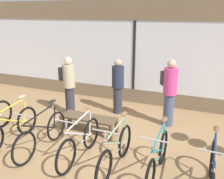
% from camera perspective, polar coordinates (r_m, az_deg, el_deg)
% --- Properties ---
extents(ground_plane, '(24.00, 24.00, 0.00)m').
position_cam_1_polar(ground_plane, '(5.57, -5.80, -13.52)').
color(ground_plane, '#99754C').
extents(shop_back_wall, '(12.00, 0.08, 3.20)m').
position_cam_1_polar(shop_back_wall, '(7.87, 5.12, 8.46)').
color(shop_back_wall, '#7A664C').
rests_on(shop_back_wall, ground_plane).
extents(bicycle_left, '(0.46, 1.74, 1.02)m').
position_cam_1_polar(bicycle_left, '(6.06, -22.11, -8.10)').
color(bicycle_left, black).
rests_on(bicycle_left, ground_plane).
extents(bicycle_center_left, '(0.46, 1.74, 1.02)m').
position_cam_1_polar(bicycle_center_left, '(5.54, -15.71, -9.77)').
color(bicycle_center_left, black).
rests_on(bicycle_center_left, ground_plane).
extents(bicycle_center, '(0.46, 1.67, 1.02)m').
position_cam_1_polar(bicycle_center, '(5.10, -7.31, -11.77)').
color(bicycle_center, black).
rests_on(bicycle_center, ground_plane).
extents(bicycle_center_right, '(0.46, 1.70, 1.02)m').
position_cam_1_polar(bicycle_center_right, '(4.76, 0.84, -13.98)').
color(bicycle_center_right, black).
rests_on(bicycle_center_right, ground_plane).
extents(bicycle_right, '(0.46, 1.71, 1.02)m').
position_cam_1_polar(bicycle_right, '(4.61, 10.36, -15.41)').
color(bicycle_right, black).
rests_on(bicycle_right, ground_plane).
extents(bicycle_far_right, '(0.46, 1.70, 1.02)m').
position_cam_1_polar(bicycle_far_right, '(4.52, 21.84, -17.27)').
color(bicycle_far_right, black).
rests_on(bicycle_far_right, ground_plane).
extents(display_bench, '(1.40, 0.44, 0.40)m').
position_cam_1_polar(display_bench, '(6.17, -5.37, -6.80)').
color(display_bench, brown).
rests_on(display_bench, ground_plane).
extents(customer_near_rack, '(0.54, 0.55, 1.74)m').
position_cam_1_polar(customer_near_rack, '(6.46, 12.98, -0.25)').
color(customer_near_rack, '#424C6B').
rests_on(customer_near_rack, ground_plane).
extents(customer_by_window, '(0.55, 0.43, 1.67)m').
position_cam_1_polar(customer_by_window, '(7.12, -9.87, 1.24)').
color(customer_by_window, '#2D2D38').
rests_on(customer_by_window, ground_plane).
extents(customer_mid_floor, '(0.36, 0.36, 1.60)m').
position_cam_1_polar(customer_mid_floor, '(7.12, 1.35, 0.94)').
color(customer_mid_floor, '#2D2D38').
rests_on(customer_mid_floor, ground_plane).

